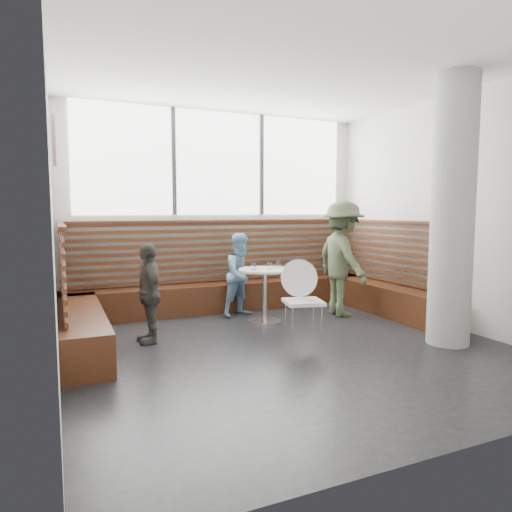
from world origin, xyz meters
name	(u,v)px	position (x,y,z in m)	size (l,w,h in m)	color
room	(291,212)	(0.00, 0.00, 1.60)	(5.00, 5.00, 3.20)	silver
booth	(235,290)	(0.00, 1.77, 0.41)	(5.00, 2.50, 1.44)	#381B0E
concrete_column	(453,212)	(1.85, -0.60, 1.60)	(0.50, 0.50, 3.20)	gray
wall_art	(54,141)	(-2.46, 0.40, 2.30)	(0.50, 0.50, 0.03)	white
cafe_table	(265,284)	(0.26, 1.27, 0.56)	(0.76, 0.76, 0.78)	silver
cafe_chair	(300,293)	(0.29, 0.29, 0.59)	(0.48, 0.47, 1.00)	white
adult_man	(342,259)	(1.53, 1.20, 0.88)	(1.14, 0.65, 1.76)	#444F34
child_back	(242,275)	(0.11, 1.79, 0.64)	(0.62, 0.48, 1.27)	#6A93B7
child_left	(149,293)	(-1.47, 0.93, 0.61)	(0.72, 0.30, 1.22)	#42403B
plate_near	(251,268)	(0.09, 1.38, 0.79)	(0.21, 0.21, 0.01)	white
plate_far	(269,267)	(0.37, 1.36, 0.79)	(0.19, 0.19, 0.01)	white
glass_left	(254,266)	(0.06, 1.22, 0.83)	(0.07, 0.07, 0.11)	white
glass_mid	(269,266)	(0.29, 1.19, 0.83)	(0.07, 0.07, 0.11)	white
glass_right	(278,264)	(0.49, 1.31, 0.83)	(0.07, 0.07, 0.10)	white
menu_card	(276,270)	(0.33, 1.04, 0.78)	(0.19, 0.14, 0.00)	#A5C64C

